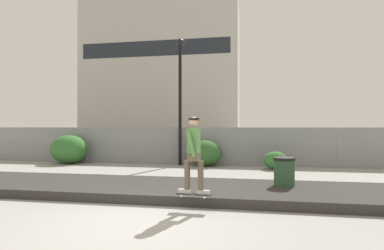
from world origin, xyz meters
name	(u,v)px	position (x,y,z in m)	size (l,w,h in m)	color
ground_plane	(136,222)	(0.00, 0.00, 0.00)	(120.00, 120.00, 0.00)	gray
gravel_berm	(170,189)	(0.00, 2.66, 0.12)	(14.94, 2.78, 0.24)	#33302D
skateboard	(194,194)	(0.98, 0.99, 0.38)	(0.81, 0.26, 0.07)	black
skater	(194,150)	(0.98, 0.99, 1.36)	(0.73, 0.59, 1.71)	#B2ADA8
chain_fence	(203,146)	(0.00, 9.29, 0.93)	(25.05, 0.06, 1.85)	gray
street_lamp	(180,85)	(-1.09, 8.92, 3.91)	(0.44, 0.44, 6.22)	black
parked_car_near	(168,144)	(-2.51, 11.93, 0.84)	(4.47, 2.08, 1.66)	silver
parked_car_mid	(257,145)	(2.73, 12.00, 0.84)	(4.40, 1.95, 1.66)	#474C54
library_building	(166,74)	(-12.64, 49.14, 11.71)	(26.77, 15.47, 23.42)	#B2AFA8
shrub_left	(69,149)	(-6.84, 8.54, 0.73)	(1.88, 1.54, 1.45)	#336B2D
shrub_center	(205,153)	(0.17, 8.78, 0.62)	(1.60, 1.31, 1.23)	#2D5B28
shrub_right	(275,160)	(3.38, 8.16, 0.40)	(1.03, 0.84, 0.79)	#336B2D
trash_bin	(284,176)	(3.17, 3.09, 0.52)	(0.59, 0.59, 1.03)	#2D5133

